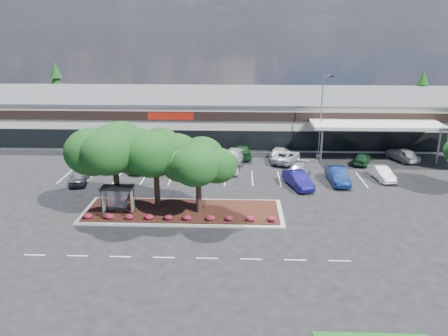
{
  "coord_description": "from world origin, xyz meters",
  "views": [
    {
      "loc": [
        3.08,
        -32.07,
        16.24
      ],
      "look_at": [
        1.53,
        9.18,
        2.6
      ],
      "focal_mm": 35.0,
      "sensor_mm": 36.0,
      "label": 1
    }
  ],
  "objects_px": {
    "light_pole": "(321,122)",
    "car_1": "(139,166)",
    "car_0": "(79,176)",
    "survey_stake": "(367,235)"
  },
  "relations": [
    {
      "from": "light_pole",
      "to": "car_1",
      "type": "height_order",
      "value": "light_pole"
    },
    {
      "from": "light_pole",
      "to": "survey_stake",
      "type": "bearing_deg",
      "value": -90.26
    },
    {
      "from": "car_0",
      "to": "car_1",
      "type": "xyz_separation_m",
      "value": [
        5.61,
        3.92,
        -0.05
      ]
    },
    {
      "from": "light_pole",
      "to": "car_0",
      "type": "bearing_deg",
      "value": -159.39
    },
    {
      "from": "light_pole",
      "to": "car_1",
      "type": "relative_size",
      "value": 2.61
    },
    {
      "from": "light_pole",
      "to": "car_1",
      "type": "bearing_deg",
      "value": -163.69
    },
    {
      "from": "survey_stake",
      "to": "car_0",
      "type": "xyz_separation_m",
      "value": [
        -27.22,
        12.5,
        0.14
      ]
    },
    {
      "from": "car_0",
      "to": "car_1",
      "type": "distance_m",
      "value": 6.85
    },
    {
      "from": "car_1",
      "to": "light_pole",
      "type": "bearing_deg",
      "value": 22.69
    },
    {
      "from": "survey_stake",
      "to": "car_1",
      "type": "height_order",
      "value": "car_1"
    }
  ]
}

